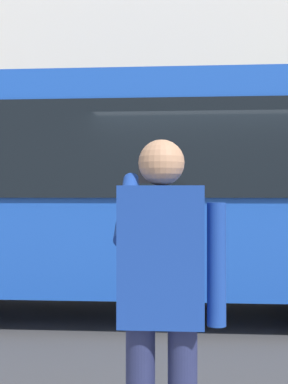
# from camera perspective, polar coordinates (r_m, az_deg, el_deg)

# --- Properties ---
(ground_plane) EXTENTS (60.00, 60.00, 0.00)m
(ground_plane) POSITION_cam_1_polar(r_m,az_deg,el_deg) (6.98, 6.40, -13.39)
(ground_plane) COLOR #38383A
(building_facade_far) EXTENTS (28.00, 1.55, 12.00)m
(building_facade_far) POSITION_cam_1_polar(r_m,az_deg,el_deg) (14.28, 5.48, 17.71)
(building_facade_far) COLOR beige
(building_facade_far) RESTS_ON ground_plane
(red_bus) EXTENTS (9.05, 2.54, 3.08)m
(red_bus) POSITION_cam_1_polar(r_m,az_deg,el_deg) (7.18, -4.14, 0.52)
(red_bus) COLOR #1947AD
(red_bus) RESTS_ON ground_plane
(pedestrian_photographer) EXTENTS (0.53, 0.52, 1.70)m
(pedestrian_photographer) POSITION_cam_1_polar(r_m,az_deg,el_deg) (2.58, 1.97, -10.26)
(pedestrian_photographer) COLOR #1E2347
(pedestrian_photographer) RESTS_ON sidewalk_curb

